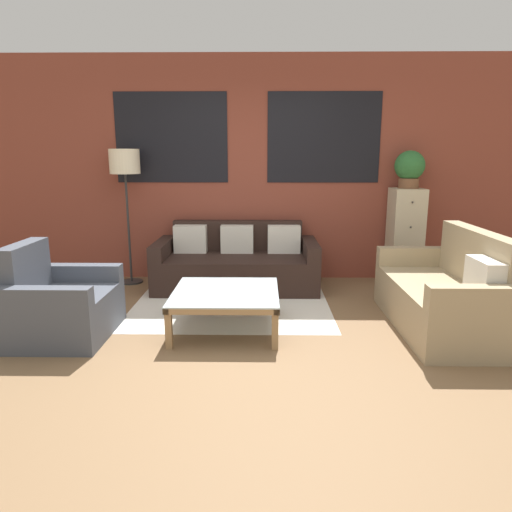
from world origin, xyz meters
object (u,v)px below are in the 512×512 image
armchair_corner (60,306)px  floor_lamp (125,168)px  drawer_cabinet (405,237)px  potted_plant (410,168)px  couch_dark (237,264)px  settee_vintage (446,296)px  coffee_table (226,296)px

armchair_corner → floor_lamp: floor_lamp is taller
drawer_cabinet → potted_plant: potted_plant is taller
potted_plant → drawer_cabinet: bearing=-90.0°
couch_dark → armchair_corner: size_ratio=2.10×
potted_plant → floor_lamp: bearing=-179.4°
couch_dark → armchair_corner: (-1.48, -1.58, -0.01)m
settee_vintage → drawer_cabinet: 1.59m
armchair_corner → drawer_cabinet: (3.57, 1.79, 0.32)m
couch_dark → coffee_table: size_ratio=2.03×
coffee_table → potted_plant: potted_plant is taller
floor_lamp → potted_plant: size_ratio=3.67×
settee_vintage → coffee_table: 2.04m
settee_vintage → floor_lamp: (-3.37, 1.53, 1.13)m
settee_vintage → potted_plant: potted_plant is taller
armchair_corner → floor_lamp: (0.13, 1.76, 1.16)m
couch_dark → potted_plant: potted_plant is taller
coffee_table → drawer_cabinet: bearing=37.7°
coffee_table → floor_lamp: (-1.33, 1.59, 1.11)m
settee_vintage → potted_plant: 1.93m
drawer_cabinet → potted_plant: bearing=90.0°
settee_vintage → drawer_cabinet: size_ratio=1.38×
coffee_table → potted_plant: size_ratio=2.12×
couch_dark → coffee_table: couch_dark is taller
couch_dark → coffee_table: (-0.02, -1.42, 0.04)m
drawer_cabinet → potted_plant: size_ratio=2.64×
settee_vintage → armchair_corner: size_ratio=1.77×
coffee_table → drawer_cabinet: drawer_cabinet is taller
coffee_table → potted_plant: (2.11, 1.63, 1.12)m
settee_vintage → armchair_corner: settee_vintage is taller
couch_dark → drawer_cabinet: drawer_cabinet is taller
coffee_table → floor_lamp: bearing=129.9°
armchair_corner → coffee_table: size_ratio=0.96×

